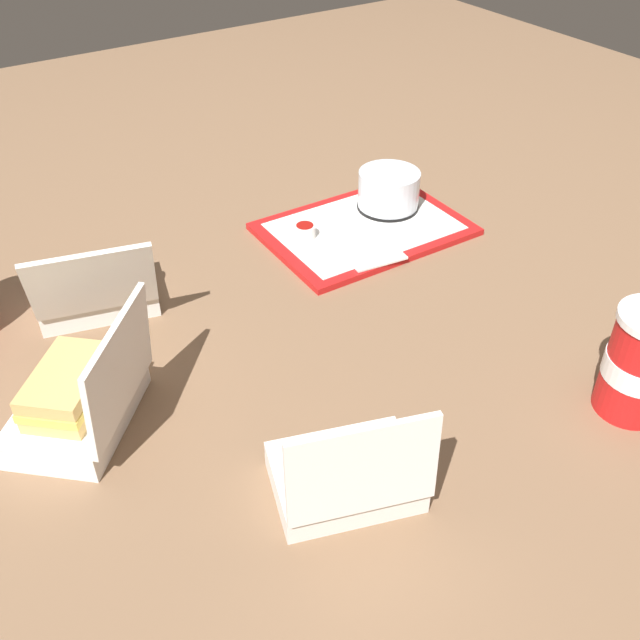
% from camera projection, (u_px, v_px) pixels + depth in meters
% --- Properties ---
extents(ground_plane, '(3.20, 3.20, 0.00)m').
position_uv_depth(ground_plane, '(305.00, 361.00, 1.06)').
color(ground_plane, brown).
extents(food_tray, '(0.37, 0.27, 0.01)m').
position_uv_depth(food_tray, '(364.00, 229.00, 1.35)').
color(food_tray, red).
rests_on(food_tray, ground_plane).
extents(cake_container, '(0.12, 0.12, 0.08)m').
position_uv_depth(cake_container, '(389.00, 191.00, 1.38)').
color(cake_container, black).
rests_on(cake_container, food_tray).
extents(ketchup_cup, '(0.04, 0.04, 0.02)m').
position_uv_depth(ketchup_cup, '(305.00, 230.00, 1.31)').
color(ketchup_cup, white).
rests_on(ketchup_cup, food_tray).
extents(napkin_stack, '(0.11, 0.11, 0.00)m').
position_uv_depth(napkin_stack, '(370.00, 251.00, 1.27)').
color(napkin_stack, white).
rests_on(napkin_stack, food_tray).
extents(plastic_fork, '(0.11, 0.04, 0.00)m').
position_uv_depth(plastic_fork, '(311.00, 223.00, 1.35)').
color(plastic_fork, white).
rests_on(plastic_fork, food_tray).
extents(clamshell_hotdog_back, '(0.20, 0.18, 0.16)m').
position_uv_depth(clamshell_hotdog_back, '(347.00, 470.00, 0.84)').
color(clamshell_hotdog_back, white).
rests_on(clamshell_hotdog_back, ground_plane).
extents(clamshell_sandwich_center, '(0.24, 0.24, 0.17)m').
position_uv_depth(clamshell_sandwich_center, '(79.00, 399.00, 0.93)').
color(clamshell_sandwich_center, white).
rests_on(clamshell_sandwich_center, ground_plane).
extents(clamshell_hotdog_right, '(0.23, 0.24, 0.17)m').
position_uv_depth(clamshell_hotdog_right, '(96.00, 286.00, 1.14)').
color(clamshell_hotdog_right, white).
rests_on(clamshell_hotdog_right, ground_plane).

